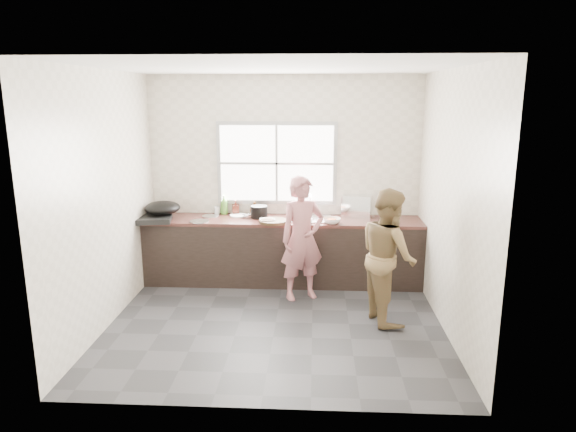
# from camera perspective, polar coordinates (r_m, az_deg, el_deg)

# --- Properties ---
(floor) EXTENTS (3.60, 3.20, 0.01)m
(floor) POSITION_cam_1_polar(r_m,az_deg,el_deg) (5.76, -1.36, -11.76)
(floor) COLOR #2B2B2E
(floor) RESTS_ON ground
(ceiling) EXTENTS (3.60, 3.20, 0.01)m
(ceiling) POSITION_cam_1_polar(r_m,az_deg,el_deg) (5.23, -1.53, 16.27)
(ceiling) COLOR silver
(ceiling) RESTS_ON wall_back
(wall_back) EXTENTS (3.60, 0.01, 2.70)m
(wall_back) POSITION_cam_1_polar(r_m,az_deg,el_deg) (6.91, -0.41, 4.24)
(wall_back) COLOR beige
(wall_back) RESTS_ON ground
(wall_left) EXTENTS (0.01, 3.20, 2.70)m
(wall_left) POSITION_cam_1_polar(r_m,az_deg,el_deg) (5.76, -19.66, 1.66)
(wall_left) COLOR beige
(wall_left) RESTS_ON ground
(wall_right) EXTENTS (0.01, 3.20, 2.70)m
(wall_right) POSITION_cam_1_polar(r_m,az_deg,el_deg) (5.49, 17.68, 1.29)
(wall_right) COLOR silver
(wall_right) RESTS_ON ground
(wall_front) EXTENTS (3.60, 0.01, 2.70)m
(wall_front) POSITION_cam_1_polar(r_m,az_deg,el_deg) (3.78, -3.33, -3.34)
(wall_front) COLOR beige
(wall_front) RESTS_ON ground
(cabinet) EXTENTS (3.60, 0.62, 0.82)m
(cabinet) POSITION_cam_1_polar(r_m,az_deg,el_deg) (6.81, -0.56, -4.01)
(cabinet) COLOR black
(cabinet) RESTS_ON floor
(countertop) EXTENTS (3.60, 0.64, 0.04)m
(countertop) POSITION_cam_1_polar(r_m,az_deg,el_deg) (6.70, -0.56, -0.49)
(countertop) COLOR #3B1D18
(countertop) RESTS_ON cabinet
(sink) EXTENTS (0.55, 0.45, 0.02)m
(sink) POSITION_cam_1_polar(r_m,az_deg,el_deg) (6.68, 2.43, -0.32)
(sink) COLOR silver
(sink) RESTS_ON countertop
(faucet) EXTENTS (0.02, 0.02, 0.30)m
(faucet) POSITION_cam_1_polar(r_m,az_deg,el_deg) (6.84, 2.46, 1.25)
(faucet) COLOR silver
(faucet) RESTS_ON countertop
(window_frame) EXTENTS (1.60, 0.05, 1.10)m
(window_frame) POSITION_cam_1_polar(r_m,az_deg,el_deg) (6.87, -1.26, 5.88)
(window_frame) COLOR #9EA0A5
(window_frame) RESTS_ON wall_back
(window_glazing) EXTENTS (1.50, 0.01, 1.00)m
(window_glazing) POSITION_cam_1_polar(r_m,az_deg,el_deg) (6.85, -1.27, 5.85)
(window_glazing) COLOR white
(window_glazing) RESTS_ON window_frame
(woman) EXTENTS (0.61, 0.52, 1.41)m
(woman) POSITION_cam_1_polar(r_m,az_deg,el_deg) (6.19, 1.60, -2.94)
(woman) COLOR #B06A6E
(woman) RESTS_ON floor
(person_side) EXTENTS (0.73, 0.84, 1.48)m
(person_side) POSITION_cam_1_polar(r_m,az_deg,el_deg) (5.68, 11.07, -4.33)
(person_side) COLOR brown
(person_side) RESTS_ON floor
(cutting_board) EXTENTS (0.48, 0.48, 0.04)m
(cutting_board) POSITION_cam_1_polar(r_m,az_deg,el_deg) (6.49, -1.66, -0.59)
(cutting_board) COLOR #2E2112
(cutting_board) RESTS_ON countertop
(cleaver) EXTENTS (0.21, 0.19, 0.01)m
(cleaver) POSITION_cam_1_polar(r_m,az_deg,el_deg) (6.77, -4.35, 0.17)
(cleaver) COLOR silver
(cleaver) RESTS_ON cutting_board
(bowl_mince) EXTENTS (0.25, 0.25, 0.05)m
(bowl_mince) POSITION_cam_1_polar(r_m,az_deg,el_deg) (6.50, -2.29, -0.53)
(bowl_mince) COLOR white
(bowl_mince) RESTS_ON countertop
(bowl_crabs) EXTENTS (0.20, 0.20, 0.06)m
(bowl_crabs) POSITION_cam_1_polar(r_m,az_deg,el_deg) (6.47, 4.88, -0.58)
(bowl_crabs) COLOR silver
(bowl_crabs) RESTS_ON countertop
(bowl_held) EXTENTS (0.26, 0.26, 0.07)m
(bowl_held) POSITION_cam_1_polar(r_m,az_deg,el_deg) (6.47, 2.00, -0.51)
(bowl_held) COLOR white
(bowl_held) RESTS_ON countertop
(black_pot) EXTENTS (0.26, 0.26, 0.16)m
(black_pot) POSITION_cam_1_polar(r_m,az_deg,el_deg) (6.76, -3.24, 0.47)
(black_pot) COLOR black
(black_pot) RESTS_ON countertop
(plate_food) EXTENTS (0.29, 0.29, 0.02)m
(plate_food) POSITION_cam_1_polar(r_m,az_deg,el_deg) (6.87, -5.52, 0.05)
(plate_food) COLOR white
(plate_food) RESTS_ON countertop
(bottle_green) EXTENTS (0.13, 0.13, 0.27)m
(bottle_green) POSITION_cam_1_polar(r_m,az_deg,el_deg) (6.98, -7.13, 1.26)
(bottle_green) COLOR #48842B
(bottle_green) RESTS_ON countertop
(bottle_brown_tall) EXTENTS (0.10, 0.10, 0.18)m
(bottle_brown_tall) POSITION_cam_1_polar(r_m,az_deg,el_deg) (6.97, -5.85, 0.90)
(bottle_brown_tall) COLOR #441911
(bottle_brown_tall) RESTS_ON countertop
(bottle_brown_short) EXTENTS (0.15, 0.15, 0.16)m
(bottle_brown_short) POSITION_cam_1_polar(r_m,az_deg,el_deg) (6.93, -3.73, 0.81)
(bottle_brown_short) COLOR #492A12
(bottle_brown_short) RESTS_ON countertop
(glass_jar) EXTENTS (0.09, 0.09, 0.10)m
(glass_jar) POSITION_cam_1_polar(r_m,az_deg,el_deg) (7.02, -7.88, 0.62)
(glass_jar) COLOR silver
(glass_jar) RESTS_ON countertop
(burner) EXTENTS (0.52, 0.52, 0.07)m
(burner) POSITION_cam_1_polar(r_m,az_deg,el_deg) (6.79, -14.72, -0.28)
(burner) COLOR black
(burner) RESTS_ON countertop
(wok) EXTENTS (0.58, 0.58, 0.17)m
(wok) POSITION_cam_1_polar(r_m,az_deg,el_deg) (6.87, -13.77, 0.89)
(wok) COLOR black
(wok) RESTS_ON burner
(dish_rack) EXTENTS (0.43, 0.35, 0.29)m
(dish_rack) POSITION_cam_1_polar(r_m,az_deg,el_deg) (6.90, 7.68, 1.18)
(dish_rack) COLOR silver
(dish_rack) RESTS_ON countertop
(pot_lid_left) EXTENTS (0.30, 0.30, 0.01)m
(pot_lid_left) POSITION_cam_1_polar(r_m,az_deg,el_deg) (6.64, -9.82, -0.58)
(pot_lid_left) COLOR #A9ABB0
(pot_lid_left) RESTS_ON countertop
(pot_lid_right) EXTENTS (0.25, 0.25, 0.01)m
(pot_lid_right) POSITION_cam_1_polar(r_m,az_deg,el_deg) (6.91, -8.59, -0.00)
(pot_lid_right) COLOR silver
(pot_lid_right) RESTS_ON countertop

